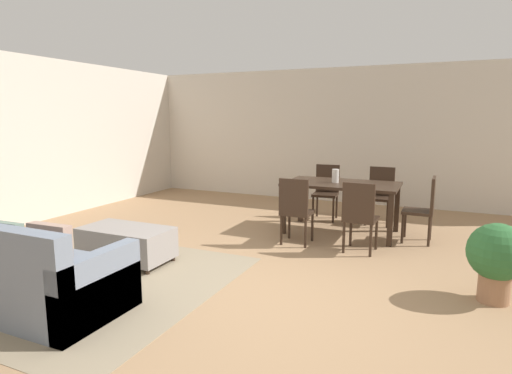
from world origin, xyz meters
TOP-DOWN VIEW (x-y plane):
  - ground_plane at (0.00, 0.00)m, footprint 10.80×10.80m
  - wall_back at (0.00, 5.00)m, footprint 9.00×0.12m
  - area_rug at (-1.80, -0.39)m, footprint 3.00×2.80m
  - couch at (-1.86, -1.09)m, footprint 2.09×0.90m
  - ottoman_table at (-1.74, 0.26)m, footprint 1.09×0.58m
  - dining_table at (0.30, 2.61)m, footprint 1.65×0.94m
  - dining_chair_near_left at (-0.12, 1.75)m, footprint 0.41×0.41m
  - dining_chair_near_right at (0.74, 1.74)m, footprint 0.42×0.42m
  - dining_chair_far_left at (-0.14, 3.41)m, footprint 0.43×0.43m
  - dining_chair_far_right at (0.75, 3.44)m, footprint 0.42×0.42m
  - dining_chair_head_east at (1.46, 2.57)m, footprint 0.41×0.41m
  - vase_centerpiece at (0.21, 2.59)m, footprint 0.10×0.10m
  - potted_plant at (2.17, 0.80)m, footprint 0.53×0.53m

SIDE VIEW (x-z plane):
  - ground_plane at x=0.00m, z-range 0.00..0.00m
  - area_rug at x=-1.80m, z-range 0.00..0.01m
  - ottoman_table at x=-1.74m, z-range 0.03..0.45m
  - couch at x=-1.86m, z-range -0.14..0.72m
  - potted_plant at x=2.17m, z-range 0.07..0.82m
  - dining_chair_near_left at x=-0.12m, z-range 0.06..0.98m
  - dining_chair_near_right at x=0.74m, z-range 0.06..0.98m
  - dining_chair_far_left at x=-0.14m, z-range 0.06..0.98m
  - dining_chair_far_right at x=0.75m, z-range 0.06..0.98m
  - dining_chair_head_east at x=1.46m, z-range 0.06..0.98m
  - dining_table at x=0.30m, z-range 0.29..1.05m
  - vase_centerpiece at x=0.21m, z-range 0.76..0.96m
  - wall_back at x=0.00m, z-range 0.00..2.70m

